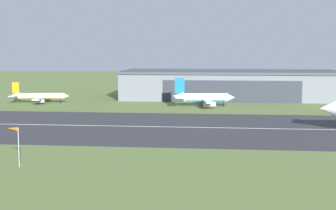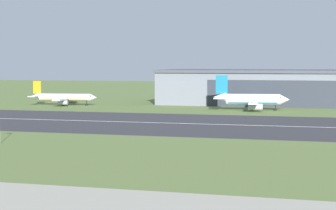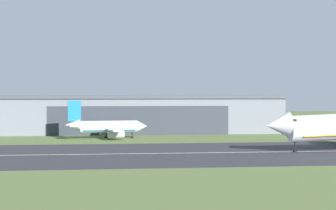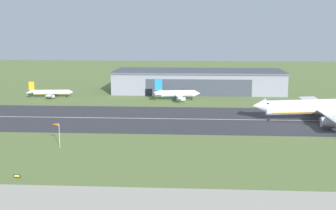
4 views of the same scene
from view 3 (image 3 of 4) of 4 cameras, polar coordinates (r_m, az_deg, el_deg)
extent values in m
cube|color=slate|center=(200.36, -2.96, -0.89)|extent=(85.51, 31.88, 10.26)
cube|color=#424751|center=(200.26, -2.96, 0.71)|extent=(86.51, 32.88, 0.90)
cube|color=#2D333D|center=(184.49, -2.52, -1.36)|extent=(51.31, 0.12, 8.21)
cone|color=white|center=(130.89, 9.54, -1.75)|extent=(4.93, 5.26, 5.41)
cube|color=black|center=(131.66, 10.61, -1.28)|extent=(1.14, 4.46, 0.48)
cylinder|color=black|center=(132.27, 11.00, -3.47)|extent=(0.24, 0.24, 2.78)
cylinder|color=black|center=(132.36, 11.00, -3.97)|extent=(0.84, 0.84, 0.44)
cylinder|color=silver|center=(170.44, -5.21, -1.89)|extent=(15.33, 5.12, 3.09)
cone|color=silver|center=(172.32, -2.29, -1.85)|extent=(3.18, 3.44, 3.09)
cone|color=silver|center=(168.91, -8.33, -1.73)|extent=(4.05, 3.26, 2.78)
cube|color=black|center=(171.94, -2.79, -1.65)|extent=(1.45, 2.75, 0.44)
cube|color=#146B9E|center=(170.48, -5.21, -2.17)|extent=(13.82, 4.76, 0.20)
cube|color=silver|center=(164.01, -4.67, -2.19)|extent=(3.96, 10.45, 0.40)
cylinder|color=#A8A8B2|center=(164.98, -4.55, -2.59)|extent=(4.24, 2.45, 1.91)
cube|color=silver|center=(177.03, -5.51, -1.96)|extent=(3.96, 10.45, 0.40)
cylinder|color=#A8A8B2|center=(176.39, -5.30, -2.36)|extent=(4.24, 2.45, 1.91)
cube|color=#146B9E|center=(168.86, -8.15, -0.50)|extent=(3.37, 0.74, 5.25)
cube|color=silver|center=(165.07, -8.10, -1.82)|extent=(3.56, 5.08, 0.24)
cube|color=silver|center=(172.81, -8.46, -1.70)|extent=(3.56, 5.08, 0.24)
cylinder|color=black|center=(171.86, -3.13, -2.64)|extent=(0.24, 0.24, 1.58)
cylinder|color=black|center=(171.89, -3.13, -2.83)|extent=(0.84, 0.84, 0.44)
cylinder|color=black|center=(168.71, -5.15, -2.71)|extent=(0.24, 0.24, 1.58)
cylinder|color=black|center=(168.75, -5.15, -2.90)|extent=(0.84, 0.84, 0.44)
cylinder|color=black|center=(172.35, -5.39, -2.63)|extent=(0.24, 0.24, 1.58)
cylinder|color=black|center=(172.38, -5.38, -2.82)|extent=(0.84, 0.84, 0.44)
camera|label=1|loc=(17.38, 45.06, 27.63)|focal=50.00mm
camera|label=2|loc=(40.31, 102.42, 2.87)|focal=70.00mm
camera|label=4|loc=(49.66, 148.24, 24.44)|focal=50.00mm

